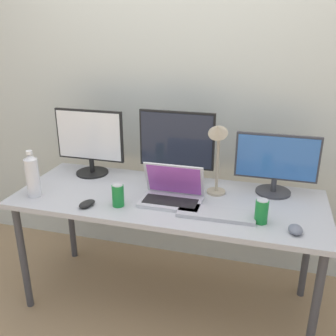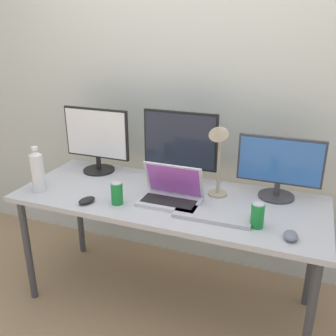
{
  "view_description": "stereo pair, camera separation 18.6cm",
  "coord_description": "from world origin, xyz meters",
  "px_view_note": "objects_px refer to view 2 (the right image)",
  "views": [
    {
      "loc": [
        0.53,
        -1.89,
        1.68
      ],
      "look_at": [
        0.0,
        0.0,
        0.92
      ],
      "focal_mm": 40.0,
      "sensor_mm": 36.0,
      "label": 1
    },
    {
      "loc": [
        0.71,
        -1.83,
        1.68
      ],
      "look_at": [
        0.0,
        0.0,
        0.92
      ],
      "focal_mm": 40.0,
      "sensor_mm": 36.0,
      "label": 2
    }
  ],
  "objects_px": {
    "monitor_right": "(279,166)",
    "water_bottle": "(37,171)",
    "mouse_by_keyboard": "(291,236)",
    "desk_lamp": "(218,146)",
    "monitor_left": "(97,139)",
    "soda_can_by_laptop": "(117,193)",
    "monitor_center": "(180,144)",
    "soda_can_near_keyboard": "(257,215)",
    "mouse_by_laptop": "(87,200)",
    "laptop_silver": "(171,193)",
    "work_desk": "(168,207)",
    "keyboard_main": "(213,216)"
  },
  "relations": [
    {
      "from": "keyboard_main",
      "to": "soda_can_by_laptop",
      "type": "xyz_separation_m",
      "value": [
        -0.54,
        -0.03,
        0.05
      ]
    },
    {
      "from": "monitor_right",
      "to": "water_bottle",
      "type": "bearing_deg",
      "value": -162.78
    },
    {
      "from": "soda_can_near_keyboard",
      "to": "soda_can_by_laptop",
      "type": "bearing_deg",
      "value": -178.51
    },
    {
      "from": "monitor_left",
      "to": "monitor_right",
      "type": "relative_size",
      "value": 0.98
    },
    {
      "from": "mouse_by_keyboard",
      "to": "monitor_center",
      "type": "bearing_deg",
      "value": 141.66
    },
    {
      "from": "monitor_left",
      "to": "soda_can_by_laptop",
      "type": "height_order",
      "value": "monitor_left"
    },
    {
      "from": "monitor_right",
      "to": "soda_can_near_keyboard",
      "type": "xyz_separation_m",
      "value": [
        -0.05,
        -0.38,
        -0.13
      ]
    },
    {
      "from": "mouse_by_keyboard",
      "to": "soda_can_near_keyboard",
      "type": "bearing_deg",
      "value": 154.22
    },
    {
      "from": "keyboard_main",
      "to": "soda_can_by_laptop",
      "type": "height_order",
      "value": "soda_can_by_laptop"
    },
    {
      "from": "mouse_by_keyboard",
      "to": "soda_can_near_keyboard",
      "type": "distance_m",
      "value": 0.18
    },
    {
      "from": "soda_can_by_laptop",
      "to": "desk_lamp",
      "type": "height_order",
      "value": "desk_lamp"
    },
    {
      "from": "laptop_silver",
      "to": "water_bottle",
      "type": "relative_size",
      "value": 1.23
    },
    {
      "from": "mouse_by_laptop",
      "to": "desk_lamp",
      "type": "bearing_deg",
      "value": 46.22
    },
    {
      "from": "work_desk",
      "to": "mouse_by_laptop",
      "type": "relative_size",
      "value": 16.87
    },
    {
      "from": "monitor_left",
      "to": "soda_can_by_laptop",
      "type": "bearing_deg",
      "value": -48.03
    },
    {
      "from": "laptop_silver",
      "to": "keyboard_main",
      "type": "height_order",
      "value": "laptop_silver"
    },
    {
      "from": "monitor_left",
      "to": "desk_lamp",
      "type": "distance_m",
      "value": 0.86
    },
    {
      "from": "water_bottle",
      "to": "soda_can_by_laptop",
      "type": "height_order",
      "value": "water_bottle"
    },
    {
      "from": "monitor_left",
      "to": "desk_lamp",
      "type": "xyz_separation_m",
      "value": [
        0.85,
        -0.13,
        0.08
      ]
    },
    {
      "from": "mouse_by_keyboard",
      "to": "water_bottle",
      "type": "xyz_separation_m",
      "value": [
        -1.45,
        0.03,
        0.11
      ]
    },
    {
      "from": "monitor_left",
      "to": "monitor_right",
      "type": "bearing_deg",
      "value": 0.4
    },
    {
      "from": "monitor_center",
      "to": "mouse_by_laptop",
      "type": "bearing_deg",
      "value": -129.65
    },
    {
      "from": "water_bottle",
      "to": "keyboard_main",
      "type": "bearing_deg",
      "value": 2.29
    },
    {
      "from": "mouse_by_keyboard",
      "to": "monitor_right",
      "type": "bearing_deg",
      "value": 98.16
    },
    {
      "from": "monitor_right",
      "to": "laptop_silver",
      "type": "xyz_separation_m",
      "value": [
        -0.55,
        -0.27,
        -0.14
      ]
    },
    {
      "from": "monitor_right",
      "to": "work_desk",
      "type": "bearing_deg",
      "value": -159.13
    },
    {
      "from": "monitor_left",
      "to": "mouse_by_keyboard",
      "type": "distance_m",
      "value": 1.38
    },
    {
      "from": "work_desk",
      "to": "keyboard_main",
      "type": "distance_m",
      "value": 0.35
    },
    {
      "from": "work_desk",
      "to": "mouse_by_keyboard",
      "type": "bearing_deg",
      "value": -17.56
    },
    {
      "from": "keyboard_main",
      "to": "soda_can_by_laptop",
      "type": "bearing_deg",
      "value": -178.0
    },
    {
      "from": "monitor_center",
      "to": "soda_can_near_keyboard",
      "type": "relative_size",
      "value": 3.72
    },
    {
      "from": "mouse_by_laptop",
      "to": "desk_lamp",
      "type": "height_order",
      "value": "desk_lamp"
    },
    {
      "from": "laptop_silver",
      "to": "mouse_by_keyboard",
      "type": "relative_size",
      "value": 3.7
    },
    {
      "from": "monitor_center",
      "to": "mouse_by_keyboard",
      "type": "distance_m",
      "value": 0.87
    },
    {
      "from": "monitor_left",
      "to": "soda_can_near_keyboard",
      "type": "relative_size",
      "value": 3.66
    },
    {
      "from": "desk_lamp",
      "to": "soda_can_near_keyboard",
      "type": "bearing_deg",
      "value": -42.7
    },
    {
      "from": "monitor_right",
      "to": "keyboard_main",
      "type": "height_order",
      "value": "monitor_right"
    },
    {
      "from": "mouse_by_keyboard",
      "to": "mouse_by_laptop",
      "type": "bearing_deg",
      "value": 174.96
    },
    {
      "from": "monitor_left",
      "to": "mouse_by_laptop",
      "type": "distance_m",
      "value": 0.54
    },
    {
      "from": "monitor_left",
      "to": "water_bottle",
      "type": "distance_m",
      "value": 0.45
    },
    {
      "from": "work_desk",
      "to": "laptop_silver",
      "type": "xyz_separation_m",
      "value": [
        0.04,
        -0.05,
        0.11
      ]
    },
    {
      "from": "mouse_by_keyboard",
      "to": "work_desk",
      "type": "bearing_deg",
      "value": 156.51
    },
    {
      "from": "soda_can_near_keyboard",
      "to": "desk_lamp",
      "type": "bearing_deg",
      "value": 137.3
    },
    {
      "from": "monitor_left",
      "to": "monitor_right",
      "type": "distance_m",
      "value": 1.18
    },
    {
      "from": "monitor_right",
      "to": "desk_lamp",
      "type": "relative_size",
      "value": 1.03
    },
    {
      "from": "mouse_by_keyboard",
      "to": "water_bottle",
      "type": "height_order",
      "value": "water_bottle"
    },
    {
      "from": "water_bottle",
      "to": "desk_lamp",
      "type": "height_order",
      "value": "desk_lamp"
    },
    {
      "from": "monitor_left",
      "to": "mouse_by_laptop",
      "type": "bearing_deg",
      "value": -66.84
    },
    {
      "from": "work_desk",
      "to": "soda_can_near_keyboard",
      "type": "bearing_deg",
      "value": -16.84
    },
    {
      "from": "keyboard_main",
      "to": "soda_can_near_keyboard",
      "type": "height_order",
      "value": "soda_can_near_keyboard"
    }
  ]
}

